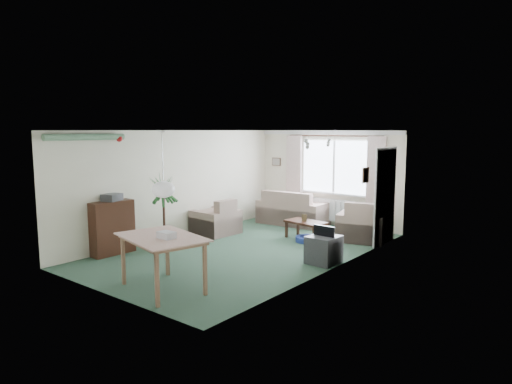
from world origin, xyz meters
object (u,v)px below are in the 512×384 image
Objects in this scene: bookshelf at (112,228)px; dining_table at (163,264)px; armchair_corner at (362,220)px; tv_cube at (324,250)px; coffee_table at (306,230)px; houseplant at (164,212)px; sofa at (293,207)px; armchair_left at (216,216)px; pet_bed at (308,239)px.

bookshelf reaches higher than dining_table.
armchair_corner is 1.78× the size of tv_cube.
houseplant reaches higher than coffee_table.
armchair_left is (-0.79, -2.08, -0.02)m from sofa.
sofa is at bearing 134.77° from tv_cube.
sofa reaches higher than armchair_left.
sofa reaches higher than pet_bed.
coffee_table is at bearing 90.80° from dining_table.
tv_cube is (3.01, 1.17, -0.52)m from houseplant.
tv_cube is (2.41, -2.61, -0.19)m from sofa.
armchair_corner is 0.64× the size of houseplant.
sofa is 2.22m from armchair_left.
houseplant is at bearing -129.08° from pet_bed.
sofa is at bearing 133.19° from coffee_table.
houseplant is (-2.79, -3.24, 0.33)m from armchair_corner.
sofa is 1.90× the size of armchair_left.
bookshelf reaches higher than sofa.
tv_cube is at bearing 128.20° from sofa.
dining_table is 3.97m from pet_bed.
armchair_left is 1.66× the size of pet_bed.
houseplant reaches higher than tv_cube.
dining_table is at bearing -89.20° from coffee_table.
armchair_left reaches higher than coffee_table.
armchair_corner is 4.28m from houseplant.
bookshelf is at bearing -121.97° from houseplant.
armchair_left is at bearing 64.66° from sofa.
dining_table is at bearing -111.61° from tv_cube.
dining_table is (-0.98, -4.81, -0.04)m from armchair_corner.
armchair_corner is at bearing 45.12° from pet_bed.
bookshelf reaches higher than pet_bed.
armchair_left is at bearing -162.24° from pet_bed.
pet_bed is at bearing 129.10° from sofa.
bookshelf is (-2.28, -3.41, 0.32)m from coffee_table.
armchair_corner reaches higher than dining_table.
dining_table reaches higher than coffee_table.
coffee_table is (-1.04, -0.68, -0.24)m from armchair_corner.
armchair_left is 0.72× the size of dining_table.
houseplant is (0.19, -1.70, 0.36)m from armchair_left.
pet_bed is at bearing 53.83° from bookshelf.
houseplant is 2.42m from dining_table.
sofa is 1.69m from coffee_table.
houseplant reaches higher than armchair_left.
bookshelf is (-1.13, -4.63, 0.09)m from sofa.
tv_cube is (1.20, 2.74, -0.15)m from dining_table.
armchair_corner reaches higher than coffee_table.
sofa is at bearing 133.51° from pet_bed.
armchair_left reaches higher than pet_bed.
armchair_left is at bearing 12.70° from armchair_corner.
armchair_corner is 0.95× the size of bookshelf.
armchair_corner reaches higher than sofa.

